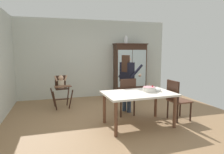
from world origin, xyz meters
TOP-DOWN VIEW (x-y plane):
  - ground_plane at (0.00, 0.00)m, footprint 6.24×6.24m
  - wall_back at (0.00, 2.63)m, footprint 5.32×0.06m
  - china_cabinet at (1.25, 2.37)m, footprint 1.19×0.48m
  - ceramic_vase at (1.09, 2.37)m, footprint 0.13×0.13m
  - high_chair_with_toddler at (-1.21, 1.45)m, footprint 0.64×0.73m
  - adult_person at (0.47, 0.60)m, footprint 0.65×0.64m
  - dining_table at (0.36, -0.40)m, footprint 1.56×1.01m
  - birthday_cake at (0.63, -0.36)m, footprint 0.28×0.28m
  - serving_bowl at (0.82, -0.38)m, footprint 0.18×0.18m
  - dining_chair_far_side at (0.33, 0.29)m, footprint 0.48×0.48m
  - dining_chair_right_end at (1.34, -0.36)m, footprint 0.46×0.46m

SIDE VIEW (x-z plane):
  - ground_plane at x=0.00m, z-range 0.00..0.00m
  - dining_chair_far_side at x=0.33m, z-range 0.08..1.04m
  - dining_chair_right_end at x=1.34m, z-range 0.08..1.04m
  - dining_table at x=0.36m, z-range 0.28..1.02m
  - high_chair_with_toddler at x=-1.21m, z-range 0.18..1.13m
  - serving_bowl at x=0.82m, z-range 0.74..0.79m
  - birthday_cake at x=0.63m, z-range 0.70..0.89m
  - china_cabinet at x=1.25m, z-range 0.01..1.90m
  - adult_person at x=0.47m, z-range 0.20..1.73m
  - wall_back at x=0.00m, z-range 0.00..2.70m
  - ceramic_vase at x=1.09m, z-range 1.88..2.15m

